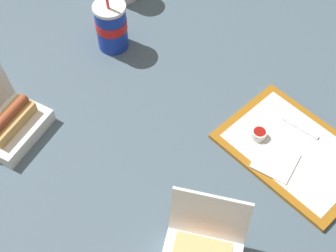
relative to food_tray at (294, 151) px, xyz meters
name	(u,v)px	position (x,y,z in m)	size (l,w,h in m)	color
ground_plane	(160,125)	(-0.27, -0.24, -0.01)	(3.20, 3.20, 0.00)	#4C6070
food_tray	(294,151)	(0.00, 0.00, 0.00)	(0.40, 0.31, 0.01)	#A56619
ketchup_cup	(259,134)	(-0.08, -0.05, 0.02)	(0.04, 0.04, 0.02)	white
napkin_stack	(275,161)	(0.00, -0.07, 0.01)	(0.10, 0.10, 0.00)	white
plastic_fork	(300,128)	(-0.04, 0.06, 0.01)	(0.11, 0.01, 0.01)	white
clamshell_hotdog_front	(9,123)	(-0.48, -0.58, 0.03)	(0.22, 0.23, 0.17)	white
soda_cup_corner	(111,26)	(-0.61, -0.18, 0.07)	(0.10, 0.10, 0.21)	#1938B7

